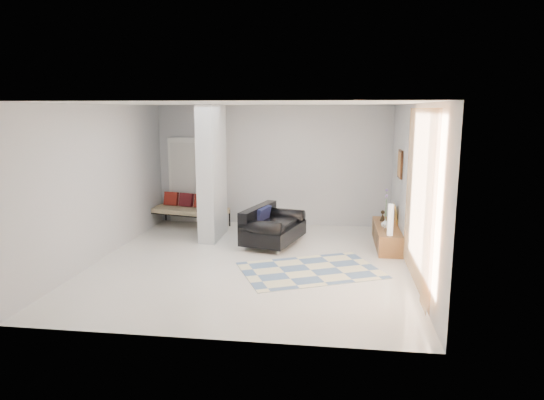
# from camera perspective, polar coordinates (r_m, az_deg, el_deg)

# --- Properties ---
(floor) EXTENTS (6.00, 6.00, 0.00)m
(floor) POSITION_cam_1_polar(r_m,az_deg,el_deg) (8.80, -2.48, -7.29)
(floor) COLOR silver
(floor) RESTS_ON ground
(ceiling) EXTENTS (6.00, 6.00, 0.00)m
(ceiling) POSITION_cam_1_polar(r_m,az_deg,el_deg) (8.37, -2.64, 11.27)
(ceiling) COLOR white
(ceiling) RESTS_ON wall_back
(wall_back) EXTENTS (6.00, 0.00, 6.00)m
(wall_back) POSITION_cam_1_polar(r_m,az_deg,el_deg) (11.41, 0.09, 4.07)
(wall_back) COLOR #B7B9BC
(wall_back) RESTS_ON ground
(wall_front) EXTENTS (6.00, 0.00, 6.00)m
(wall_front) POSITION_cam_1_polar(r_m,az_deg,el_deg) (5.60, -7.95, -2.98)
(wall_front) COLOR #B7B9BC
(wall_front) RESTS_ON ground
(wall_left) EXTENTS (0.00, 6.00, 6.00)m
(wall_left) POSITION_cam_1_polar(r_m,az_deg,el_deg) (9.35, -19.40, 2.00)
(wall_left) COLOR #B7B9BC
(wall_left) RESTS_ON ground
(wall_right) EXTENTS (0.00, 6.00, 6.00)m
(wall_right) POSITION_cam_1_polar(r_m,az_deg,el_deg) (8.44, 16.16, 1.31)
(wall_right) COLOR #B7B9BC
(wall_right) RESTS_ON ground
(partition_column) EXTENTS (0.35, 1.20, 2.80)m
(partition_column) POSITION_cam_1_polar(r_m,az_deg,el_deg) (10.25, -7.05, 3.24)
(partition_column) COLOR #BABFC2
(partition_column) RESTS_ON floor
(hallway_door) EXTENTS (0.85, 0.06, 2.04)m
(hallway_door) POSITION_cam_1_polar(r_m,az_deg,el_deg) (11.88, -10.04, 2.32)
(hallway_door) COLOR white
(hallway_door) RESTS_ON floor
(curtain) EXTENTS (0.00, 2.55, 2.55)m
(curtain) POSITION_cam_1_polar(r_m,az_deg,el_deg) (7.30, 16.87, 0.25)
(curtain) COLOR #FFA343
(curtain) RESTS_ON wall_right
(wall_art) EXTENTS (0.04, 0.45, 0.55)m
(wall_art) POSITION_cam_1_polar(r_m,az_deg,el_deg) (9.80, 14.85, 4.10)
(wall_art) COLOR #391E0F
(wall_art) RESTS_ON wall_right
(media_console) EXTENTS (0.45, 1.82, 0.80)m
(media_console) POSITION_cam_1_polar(r_m,az_deg,el_deg) (10.04, 13.33, -4.08)
(media_console) COLOR brown
(media_console) RESTS_ON floor
(loveseat) EXTENTS (1.25, 1.69, 0.76)m
(loveseat) POSITION_cam_1_polar(r_m,az_deg,el_deg) (9.83, -0.13, -3.19)
(loveseat) COLOR silver
(loveseat) RESTS_ON floor
(daybed) EXTENTS (1.90, 1.14, 0.77)m
(daybed) POSITION_cam_1_polar(r_m,az_deg,el_deg) (11.48, -9.80, -1.03)
(daybed) COLOR black
(daybed) RESTS_ON floor
(area_rug) EXTENTS (2.70, 2.32, 0.01)m
(area_rug) POSITION_cam_1_polar(r_m,az_deg,el_deg) (8.37, 4.56, -8.23)
(area_rug) COLOR beige
(area_rug) RESTS_ON floor
(cylinder_lamp) EXTENTS (0.11, 0.11, 0.59)m
(cylinder_lamp) POSITION_cam_1_polar(r_m,az_deg,el_deg) (9.22, 13.77, -2.27)
(cylinder_lamp) COLOR white
(cylinder_lamp) RESTS_ON media_console
(bronze_figurine) EXTENTS (0.12, 0.12, 0.23)m
(bronze_figurine) POSITION_cam_1_polar(r_m,az_deg,el_deg) (10.39, 12.89, -1.82)
(bronze_figurine) COLOR #312315
(bronze_figurine) RESTS_ON media_console
(vase) EXTENTS (0.19, 0.19, 0.18)m
(vase) POSITION_cam_1_polar(r_m,az_deg,el_deg) (9.84, 13.19, -2.68)
(vase) COLOR white
(vase) RESTS_ON media_console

